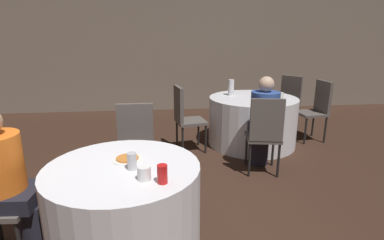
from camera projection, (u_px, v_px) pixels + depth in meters
name	position (u px, v px, depth m)	size (l,w,h in m)	color
wall_back	(142.00, 47.00, 6.49)	(16.00, 0.06, 2.80)	gray
table_near	(125.00, 211.00, 2.24)	(1.12, 1.12, 0.74)	silver
table_far	(252.00, 121.00, 4.61)	(1.33, 1.33, 0.74)	silver
chair_near_north	(135.00, 142.00, 3.12)	(0.41, 0.41, 0.96)	#59514C
chair_far_south	(265.00, 130.00, 3.52)	(0.46, 0.47, 0.96)	#59514C
chair_far_west	(184.00, 113.00, 4.26)	(0.47, 0.47, 0.96)	#59514C
chair_far_east	(317.00, 106.00, 4.75)	(0.43, 0.43, 0.96)	#59514C
chair_far_northeast	(288.00, 98.00, 5.29)	(0.56, 0.56, 0.96)	#59514C
person_blue_shirt	(263.00, 123.00, 3.67)	(0.37, 0.51, 1.19)	black
person_orange_shirt	(8.00, 185.00, 2.14)	(0.52, 0.37, 1.17)	black
pizza_plate_near	(127.00, 159.00, 2.25)	(0.23, 0.23, 0.02)	white
soda_can_silver	(132.00, 161.00, 2.07)	(0.07, 0.07, 0.12)	silver
soda_can_red	(162.00, 174.00, 1.88)	(0.07, 0.07, 0.12)	red
cup_near	(144.00, 173.00, 1.93)	(0.09, 0.09, 0.09)	white
bottle_far	(231.00, 87.00, 4.65)	(0.09, 0.09, 0.25)	white
cup_far	(280.00, 96.00, 4.41)	(0.09, 0.09, 0.09)	silver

